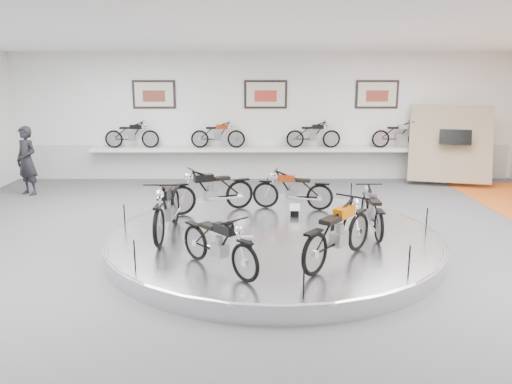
{
  "coord_description": "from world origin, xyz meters",
  "views": [
    {
      "loc": [
        -0.39,
        -8.95,
        3.27
      ],
      "look_at": [
        -0.34,
        0.6,
        1.04
      ],
      "focal_mm": 35.0,
      "sensor_mm": 36.0,
      "label": 1
    }
  ],
  "objects_px": {
    "bike_a": "(372,210)",
    "bike_b": "(293,189)",
    "display_platform": "(273,240)",
    "visitor": "(27,161)",
    "bike_d": "(167,207)",
    "bike_e": "(219,243)",
    "bike_c": "(211,190)",
    "bike_f": "(338,232)",
    "shelf": "(266,149)"
  },
  "relations": [
    {
      "from": "bike_a",
      "to": "visitor",
      "type": "distance_m",
      "value": 9.72
    },
    {
      "from": "display_platform",
      "to": "bike_c",
      "type": "relative_size",
      "value": 3.74
    },
    {
      "from": "display_platform",
      "to": "bike_a",
      "type": "relative_size",
      "value": 4.2
    },
    {
      "from": "bike_f",
      "to": "bike_a",
      "type": "bearing_deg",
      "value": 8.89
    },
    {
      "from": "bike_a",
      "to": "bike_f",
      "type": "distance_m",
      "value": 1.84
    },
    {
      "from": "display_platform",
      "to": "bike_b",
      "type": "distance_m",
      "value": 1.92
    },
    {
      "from": "bike_a",
      "to": "bike_c",
      "type": "height_order",
      "value": "bike_c"
    },
    {
      "from": "shelf",
      "to": "bike_d",
      "type": "distance_m",
      "value": 6.81
    },
    {
      "from": "bike_a",
      "to": "bike_b",
      "type": "xyz_separation_m",
      "value": [
        -1.4,
        1.76,
        0.01
      ]
    },
    {
      "from": "bike_d",
      "to": "bike_e",
      "type": "xyz_separation_m",
      "value": [
        1.11,
        -1.83,
        -0.09
      ]
    },
    {
      "from": "bike_d",
      "to": "display_platform",
      "type": "bearing_deg",
      "value": 94.84
    },
    {
      "from": "bike_f",
      "to": "bike_e",
      "type": "bearing_deg",
      "value": 138.92
    },
    {
      "from": "bike_a",
      "to": "shelf",
      "type": "bearing_deg",
      "value": 17.25
    },
    {
      "from": "bike_b",
      "to": "bike_c",
      "type": "distance_m",
      "value": 1.85
    },
    {
      "from": "bike_e",
      "to": "visitor",
      "type": "height_order",
      "value": "visitor"
    },
    {
      "from": "bike_f",
      "to": "shelf",
      "type": "bearing_deg",
      "value": 45.9
    },
    {
      "from": "bike_b",
      "to": "bike_f",
      "type": "bearing_deg",
      "value": 108.7
    },
    {
      "from": "display_platform",
      "to": "visitor",
      "type": "distance_m",
      "value": 8.12
    },
    {
      "from": "bike_e",
      "to": "bike_f",
      "type": "relative_size",
      "value": 0.87
    },
    {
      "from": "display_platform",
      "to": "bike_f",
      "type": "distance_m",
      "value": 1.99
    },
    {
      "from": "bike_a",
      "to": "bike_e",
      "type": "relative_size",
      "value": 0.99
    },
    {
      "from": "bike_e",
      "to": "visitor",
      "type": "xyz_separation_m",
      "value": [
        -5.78,
        6.43,
        0.21
      ]
    },
    {
      "from": "bike_d",
      "to": "bike_e",
      "type": "bearing_deg",
      "value": 33.25
    },
    {
      "from": "display_platform",
      "to": "bike_b",
      "type": "relative_size",
      "value": 4.12
    },
    {
      "from": "shelf",
      "to": "visitor",
      "type": "height_order",
      "value": "visitor"
    },
    {
      "from": "bike_e",
      "to": "bike_d",
      "type": "bearing_deg",
      "value": 168.8
    },
    {
      "from": "bike_d",
      "to": "visitor",
      "type": "xyz_separation_m",
      "value": [
        -4.68,
        4.6,
        0.12
      ]
    },
    {
      "from": "bike_b",
      "to": "bike_d",
      "type": "xyz_separation_m",
      "value": [
        -2.53,
        -1.85,
        0.09
      ]
    },
    {
      "from": "bike_c",
      "to": "bike_d",
      "type": "xyz_separation_m",
      "value": [
        -0.7,
        -1.61,
        0.04
      ]
    },
    {
      "from": "bike_b",
      "to": "bike_e",
      "type": "height_order",
      "value": "bike_b"
    },
    {
      "from": "visitor",
      "to": "bike_a",
      "type": "bearing_deg",
      "value": 1.2
    },
    {
      "from": "bike_c",
      "to": "bike_a",
      "type": "bearing_deg",
      "value": 131.22
    },
    {
      "from": "display_platform",
      "to": "visitor",
      "type": "xyz_separation_m",
      "value": [
        -6.71,
        4.5,
        0.81
      ]
    },
    {
      "from": "visitor",
      "to": "bike_f",
      "type": "bearing_deg",
      "value": -9.59
    },
    {
      "from": "bike_d",
      "to": "visitor",
      "type": "bearing_deg",
      "value": -132.41
    },
    {
      "from": "bike_c",
      "to": "bike_f",
      "type": "distance_m",
      "value": 3.87
    },
    {
      "from": "bike_e",
      "to": "visitor",
      "type": "bearing_deg",
      "value": 179.63
    },
    {
      "from": "display_platform",
      "to": "visitor",
      "type": "relative_size",
      "value": 3.33
    },
    {
      "from": "shelf",
      "to": "bike_d",
      "type": "xyz_separation_m",
      "value": [
        -2.03,
        -6.5,
        -0.15
      ]
    },
    {
      "from": "bike_b",
      "to": "bike_f",
      "type": "distance_m",
      "value": 3.38
    },
    {
      "from": "bike_a",
      "to": "bike_d",
      "type": "height_order",
      "value": "bike_d"
    },
    {
      "from": "bike_e",
      "to": "bike_c",
      "type": "bearing_deg",
      "value": 144.39
    },
    {
      "from": "bike_a",
      "to": "visitor",
      "type": "bearing_deg",
      "value": 63.1
    },
    {
      "from": "shelf",
      "to": "bike_b",
      "type": "xyz_separation_m",
      "value": [
        0.5,
        -4.64,
        -0.24
      ]
    },
    {
      "from": "display_platform",
      "to": "bike_f",
      "type": "bearing_deg",
      "value": -58.38
    },
    {
      "from": "bike_c",
      "to": "bike_e",
      "type": "relative_size",
      "value": 1.11
    },
    {
      "from": "visitor",
      "to": "bike_b",
      "type": "bearing_deg",
      "value": 7.96
    },
    {
      "from": "shelf",
      "to": "bike_d",
      "type": "height_order",
      "value": "bike_d"
    },
    {
      "from": "bike_d",
      "to": "visitor",
      "type": "distance_m",
      "value": 6.56
    },
    {
      "from": "bike_b",
      "to": "bike_d",
      "type": "relative_size",
      "value": 0.84
    }
  ]
}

